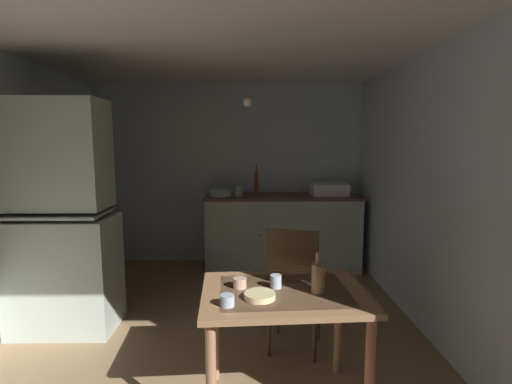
{
  "coord_description": "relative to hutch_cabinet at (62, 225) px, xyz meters",
  "views": [
    {
      "loc": [
        0.28,
        -3.12,
        1.62
      ],
      "look_at": [
        0.33,
        0.02,
        1.2
      ],
      "focal_mm": 27.02,
      "sensor_mm": 36.0,
      "label": 1
    }
  ],
  "objects": [
    {
      "name": "dining_table",
      "position": [
        1.79,
        -1.01,
        -0.29
      ],
      "size": [
        1.02,
        0.77,
        0.73
      ],
      "color": "#946B48",
      "rests_on": "ground"
    },
    {
      "name": "glass_bottle",
      "position": [
        1.98,
        -1.04,
        -0.09
      ],
      "size": [
        0.08,
        0.08,
        0.24
      ],
      "color": "olive",
      "rests_on": "dining_table"
    },
    {
      "name": "wall_right",
      "position": [
        3.1,
        -0.08,
        0.26
      ],
      "size": [
        0.1,
        4.04,
        2.35
      ],
      "primitive_type": "cube",
      "color": "silver",
      "rests_on": "ground"
    },
    {
      "name": "chair_far_side",
      "position": [
        1.91,
        -0.42,
        -0.4
      ],
      "size": [
        0.49,
        0.49,
        0.99
      ],
      "color": "#4D3421",
      "rests_on": "ground"
    },
    {
      "name": "table_knife",
      "position": [
        2.07,
        -0.75,
        -0.18
      ],
      "size": [
        0.08,
        0.2,
        0.0
      ],
      "primitive_type": "cube",
      "rotation": [
        0.0,
        0.0,
        1.26
      ],
      "color": "silver",
      "rests_on": "dining_table"
    },
    {
      "name": "mixing_bowl_counter",
      "position": [
        1.21,
        1.52,
        0.06
      ],
      "size": [
        0.28,
        0.28,
        0.08
      ],
      "primitive_type": "cylinder",
      "color": "#ADD1C1",
      "rests_on": "counter_cabinet"
    },
    {
      "name": "wall_back",
      "position": [
        1.3,
        1.94,
        0.26
      ],
      "size": [
        3.59,
        0.1,
        2.35
      ],
      "primitive_type": "cube",
      "color": "silver",
      "rests_on": "ground"
    },
    {
      "name": "stoneware_crock",
      "position": [
        1.45,
        1.54,
        0.08
      ],
      "size": [
        0.1,
        0.1,
        0.12
      ],
      "primitive_type": "cylinder",
      "color": "beige",
      "rests_on": "counter_cabinet"
    },
    {
      "name": "ground_plane",
      "position": [
        1.3,
        -0.08,
        -0.92
      ],
      "size": [
        4.94,
        4.94,
        0.0
      ],
      "primitive_type": "plane",
      "color": "#8B6E4D"
    },
    {
      "name": "pendant_bulb",
      "position": [
        1.57,
        0.27,
        1.04
      ],
      "size": [
        0.08,
        0.08,
        0.08
      ],
      "primitive_type": "sphere",
      "color": "#F9EFCC"
    },
    {
      "name": "teacup_cream",
      "position": [
        1.74,
        -0.96,
        -0.14
      ],
      "size": [
        0.07,
        0.07,
        0.08
      ],
      "primitive_type": "cylinder",
      "color": "#9EB2C6",
      "rests_on": "dining_table"
    },
    {
      "name": "hutch_cabinet",
      "position": [
        0.0,
        0.0,
        0.0
      ],
      "size": [
        0.84,
        0.53,
        1.96
      ],
      "color": "#A9B4A7",
      "rests_on": "ground"
    },
    {
      "name": "counter_cabinet",
      "position": [
        1.99,
        1.57,
        -0.45
      ],
      "size": [
        1.93,
        0.64,
        0.94
      ],
      "color": "#A9B4A7",
      "rests_on": "ground"
    },
    {
      "name": "ceiling_slab",
      "position": [
        1.3,
        -0.08,
        1.49
      ],
      "size": [
        3.59,
        4.04,
        0.1
      ],
      "primitive_type": "cube",
      "color": "silver"
    },
    {
      "name": "sink_basin",
      "position": [
        2.58,
        1.57,
        0.1
      ],
      "size": [
        0.44,
        0.34,
        0.15
      ],
      "color": "white",
      "rests_on": "counter_cabinet"
    },
    {
      "name": "hand_pump",
      "position": [
        1.67,
        1.62,
        0.19
      ],
      "size": [
        0.05,
        0.27,
        0.39
      ],
      "color": "maroon",
      "rests_on": "counter_cabinet"
    },
    {
      "name": "mug_tall",
      "position": [
        1.52,
        -0.96,
        -0.15
      ],
      "size": [
        0.08,
        0.08,
        0.06
      ],
      "primitive_type": "cylinder",
      "color": "tan",
      "rests_on": "dining_table"
    },
    {
      "name": "serving_bowl_wide",
      "position": [
        1.64,
        -1.12,
        -0.17
      ],
      "size": [
        0.18,
        0.18,
        0.03
      ],
      "primitive_type": "cylinder",
      "color": "beige",
      "rests_on": "dining_table"
    },
    {
      "name": "teaspoon_near_bowl",
      "position": [
        1.95,
        -0.9,
        -0.18
      ],
      "size": [
        0.09,
        0.13,
        0.0
      ],
      "primitive_type": "cube",
      "rotation": [
        0.0,
        0.0,
        5.26
      ],
      "color": "beige",
      "rests_on": "dining_table"
    },
    {
      "name": "teacup_mint",
      "position": [
        1.46,
        -1.22,
        -0.15
      ],
      "size": [
        0.08,
        0.08,
        0.06
      ],
      "primitive_type": "cylinder",
      "color": "#9EB2C6",
      "rests_on": "dining_table"
    }
  ]
}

